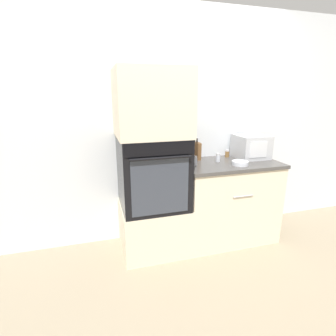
# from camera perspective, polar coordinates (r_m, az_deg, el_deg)

# --- Properties ---
(ground_plane) EXTENTS (12.00, 12.00, 0.00)m
(ground_plane) POSITION_cam_1_polar(r_m,az_deg,el_deg) (2.82, 5.45, -18.99)
(ground_plane) COLOR gray
(wall_back) EXTENTS (8.00, 0.05, 2.50)m
(wall_back) POSITION_cam_1_polar(r_m,az_deg,el_deg) (2.93, 1.51, 8.83)
(wall_back) COLOR silver
(wall_back) RESTS_ON ground_plane
(oven_cabinet_base) EXTENTS (0.67, 0.60, 0.50)m
(oven_cabinet_base) POSITION_cam_1_polar(r_m,az_deg,el_deg) (2.85, -3.15, -12.67)
(oven_cabinet_base) COLOR beige
(oven_cabinet_base) RESTS_ON ground_plane
(wall_oven) EXTENTS (0.65, 0.64, 0.71)m
(wall_oven) POSITION_cam_1_polar(r_m,az_deg,el_deg) (2.61, -3.33, -0.91)
(wall_oven) COLOR black
(wall_oven) RESTS_ON oven_cabinet_base
(oven_cabinet_upper) EXTENTS (0.67, 0.60, 0.62)m
(oven_cabinet_upper) POSITION_cam_1_polar(r_m,az_deg,el_deg) (2.50, -3.60, 13.90)
(oven_cabinet_upper) COLOR beige
(oven_cabinet_upper) RESTS_ON wall_oven
(counter_unit) EXTENTS (1.05, 0.63, 0.90)m
(counter_unit) POSITION_cam_1_polar(r_m,az_deg,el_deg) (3.04, 12.71, -6.89)
(counter_unit) COLOR beige
(counter_unit) RESTS_ON ground_plane
(microwave) EXTENTS (0.35, 0.34, 0.26)m
(microwave) POSITION_cam_1_polar(r_m,az_deg,el_deg) (3.13, 17.61, 4.47)
(microwave) COLOR #B2B5BA
(microwave) RESTS_ON counter_unit
(knife_block) EXTENTS (0.12, 0.13, 0.24)m
(knife_block) POSITION_cam_1_polar(r_m,az_deg,el_deg) (2.93, 5.74, 3.72)
(knife_block) COLOR brown
(knife_block) RESTS_ON counter_unit
(bowl) EXTENTS (0.17, 0.17, 0.04)m
(bowl) POSITION_cam_1_polar(r_m,az_deg,el_deg) (2.80, 15.42, 1.06)
(bowl) COLOR silver
(bowl) RESTS_ON counter_unit
(condiment_jar_near) EXTENTS (0.05, 0.05, 0.09)m
(condiment_jar_near) POSITION_cam_1_polar(r_m,az_deg,el_deg) (3.11, 12.74, 3.13)
(condiment_jar_near) COLOR brown
(condiment_jar_near) RESTS_ON counter_unit
(condiment_jar_mid) EXTENTS (0.05, 0.05, 0.09)m
(condiment_jar_mid) POSITION_cam_1_polar(r_m,az_deg,el_deg) (2.87, 10.83, 2.21)
(condiment_jar_mid) COLOR silver
(condiment_jar_mid) RESTS_ON counter_unit
(condiment_jar_far) EXTENTS (0.06, 0.06, 0.10)m
(condiment_jar_far) POSITION_cam_1_polar(r_m,az_deg,el_deg) (2.69, 5.76, 1.57)
(condiment_jar_far) COLOR silver
(condiment_jar_far) RESTS_ON counter_unit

